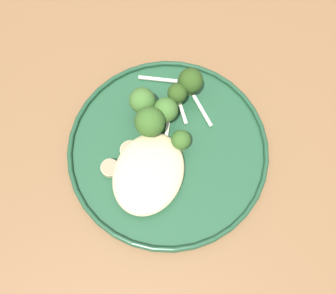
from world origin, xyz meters
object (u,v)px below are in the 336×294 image
(seared_scallop_large_seared, at_px, (140,167))
(broccoli_floret_beside_noodles, at_px, (191,81))
(broccoli_floret_front_edge, at_px, (142,101))
(broccoli_floret_small_sprig, at_px, (166,110))
(dinner_plate, at_px, (168,150))
(broccoli_floret_tall_stalk, at_px, (181,141))
(seared_scallop_tilted_round, at_px, (110,168))
(seared_scallop_right_edge, at_px, (153,193))
(broccoli_floret_left_leaning, at_px, (150,122))
(broccoli_floret_split_head, at_px, (177,94))
(seared_scallop_left_edge, at_px, (130,151))

(seared_scallop_large_seared, height_order, broccoli_floret_beside_noodles, broccoli_floret_beside_noodles)
(seared_scallop_large_seared, distance_m, broccoli_floret_front_edge, 0.09)
(broccoli_floret_small_sprig, bearing_deg, broccoli_floret_beside_noodles, -19.61)
(dinner_plate, height_order, broccoli_floret_tall_stalk, broccoli_floret_tall_stalk)
(seared_scallop_large_seared, xyz_separation_m, broccoli_floret_beside_noodles, (0.14, -0.03, 0.02))
(seared_scallop_tilted_round, bearing_deg, seared_scallop_large_seared, -67.33)
(seared_scallop_right_edge, xyz_separation_m, broccoli_floret_left_leaning, (0.09, 0.03, 0.03))
(broccoli_floret_tall_stalk, bearing_deg, seared_scallop_right_edge, 171.24)
(dinner_plate, distance_m, broccoli_floret_beside_noodles, 0.10)
(dinner_plate, height_order, broccoli_floret_small_sprig, broccoli_floret_small_sprig)
(seared_scallop_right_edge, xyz_separation_m, seared_scallop_tilted_round, (0.01, 0.07, -0.00))
(broccoli_floret_small_sprig, distance_m, broccoli_floret_beside_noodles, 0.06)
(seared_scallop_tilted_round, bearing_deg, broccoli_floret_left_leaning, -25.53)
(seared_scallop_tilted_round, distance_m, broccoli_floret_left_leaning, 0.09)
(broccoli_floret_left_leaning, height_order, broccoli_floret_beside_noodles, broccoli_floret_left_leaning)
(seared_scallop_tilted_round, height_order, broccoli_floret_split_head, broccoli_floret_split_head)
(dinner_plate, xyz_separation_m, broccoli_floret_split_head, (0.07, 0.01, 0.03))
(seared_scallop_tilted_round, relative_size, broccoli_floret_left_leaning, 0.39)
(broccoli_floret_front_edge, height_order, broccoli_floret_split_head, broccoli_floret_front_edge)
(broccoli_floret_small_sprig, relative_size, broccoli_floret_front_edge, 0.91)
(broccoli_floret_beside_noodles, bearing_deg, seared_scallop_large_seared, 168.81)
(broccoli_floret_left_leaning, height_order, broccoli_floret_tall_stalk, broccoli_floret_left_leaning)
(broccoli_floret_beside_noodles, distance_m, broccoli_floret_split_head, 0.03)
(broccoli_floret_small_sprig, bearing_deg, dinner_plate, -156.76)
(seared_scallop_tilted_round, relative_size, broccoli_floret_front_edge, 0.46)
(broccoli_floret_left_leaning, xyz_separation_m, broccoli_floret_split_head, (0.06, -0.02, -0.01))
(seared_scallop_large_seared, height_order, broccoli_floret_split_head, broccoli_floret_split_head)
(seared_scallop_left_edge, bearing_deg, broccoli_floret_split_head, -20.41)
(seared_scallop_right_edge, relative_size, seared_scallop_large_seared, 0.94)
(seared_scallop_large_seared, xyz_separation_m, broccoli_floret_left_leaning, (0.06, 0.00, 0.03))
(dinner_plate, height_order, seared_scallop_tilted_round, seared_scallop_tilted_round)
(broccoli_floret_beside_noodles, height_order, broccoli_floret_tall_stalk, broccoli_floret_beside_noodles)
(broccoli_floret_small_sprig, distance_m, broccoli_floret_split_head, 0.03)
(seared_scallop_tilted_round, height_order, seared_scallop_large_seared, seared_scallop_tilted_round)
(seared_scallop_right_edge, height_order, broccoli_floret_small_sprig, broccoli_floret_small_sprig)
(broccoli_floret_split_head, bearing_deg, broccoli_floret_beside_noodles, -26.77)
(broccoli_floret_beside_noodles, bearing_deg, broccoli_floret_small_sprig, 160.39)
(seared_scallop_tilted_round, relative_size, broccoli_floret_small_sprig, 0.50)
(seared_scallop_large_seared, bearing_deg, broccoli_floret_tall_stalk, -40.40)
(seared_scallop_right_edge, xyz_separation_m, broccoli_floret_tall_stalk, (0.08, -0.01, 0.01))
(dinner_plate, xyz_separation_m, broccoli_floret_tall_stalk, (0.01, -0.02, 0.03))
(dinner_plate, height_order, seared_scallop_large_seared, seared_scallop_large_seared)
(seared_scallop_right_edge, height_order, broccoli_floret_beside_noodles, broccoli_floret_beside_noodles)
(broccoli_floret_left_leaning, bearing_deg, broccoli_floret_front_edge, 37.05)
(dinner_plate, bearing_deg, broccoli_floret_beside_noodles, -0.08)
(broccoli_floret_tall_stalk, bearing_deg, broccoli_floret_beside_noodles, 10.02)
(broccoli_floret_small_sprig, xyz_separation_m, broccoli_floret_front_edge, (0.00, 0.04, 0.00))
(seared_scallop_left_edge, bearing_deg, seared_scallop_large_seared, -128.57)
(seared_scallop_right_edge, bearing_deg, broccoli_floret_tall_stalk, -8.76)
(seared_scallop_left_edge, height_order, seared_scallop_large_seared, seared_scallop_left_edge)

